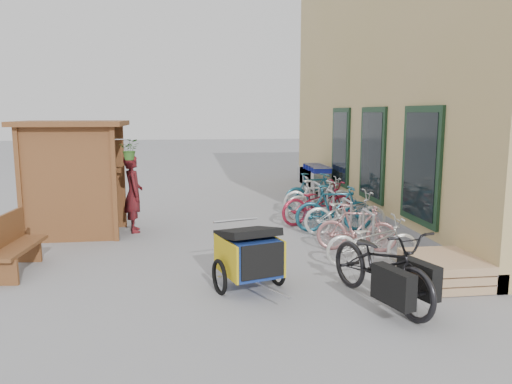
{
  "coord_description": "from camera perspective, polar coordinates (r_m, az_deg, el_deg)",
  "views": [
    {
      "loc": [
        -0.82,
        -8.26,
        2.58
      ],
      "look_at": [
        0.5,
        1.5,
        1.0
      ],
      "focal_mm": 35.0,
      "sensor_mm": 36.0,
      "label": 1
    }
  ],
  "objects": [
    {
      "name": "pallet_stack",
      "position": [
        8.2,
        20.68,
        -8.29
      ],
      "size": [
        1.0,
        1.2,
        0.4
      ],
      "color": "tan",
      "rests_on": "ground"
    },
    {
      "name": "person_kiosk",
      "position": [
        11.1,
        -13.84,
        -0.17
      ],
      "size": [
        0.52,
        0.68,
        1.68
      ],
      "primitive_type": "imported",
      "rotation": [
        0.0,
        0.0,
        1.77
      ],
      "color": "maroon",
      "rests_on": "ground"
    },
    {
      "name": "bike_7",
      "position": [
        13.33,
        6.54,
        0.08
      ],
      "size": [
        1.73,
        0.88,
        1.0
      ],
      "primitive_type": "imported",
      "rotation": [
        0.0,
        0.0,
        1.83
      ],
      "color": "#1B566E",
      "rests_on": "ground"
    },
    {
      "name": "bike_0",
      "position": [
        8.71,
        13.16,
        -5.48
      ],
      "size": [
        1.61,
        0.58,
        0.84
      ],
      "primitive_type": "imported",
      "rotation": [
        0.0,
        0.0,
        1.56
      ],
      "color": "silver",
      "rests_on": "ground"
    },
    {
      "name": "bench",
      "position": [
        8.97,
        -26.16,
        -5.34
      ],
      "size": [
        0.58,
        1.54,
        0.95
      ],
      "rotation": [
        0.0,
        0.0,
        -0.09
      ],
      "color": "brown",
      "rests_on": "ground"
    },
    {
      "name": "ground",
      "position": [
        8.69,
        -1.96,
        -8.16
      ],
      "size": [
        80.0,
        80.0,
        0.0
      ],
      "primitive_type": "plane",
      "color": "gray"
    },
    {
      "name": "shopping_carts",
      "position": [
        15.57,
        6.57,
        1.69
      ],
      "size": [
        0.56,
        2.23,
        1.01
      ],
      "color": "silver",
      "rests_on": "ground"
    },
    {
      "name": "bike_1",
      "position": [
        9.5,
        11.45,
        -4.03
      ],
      "size": [
        1.55,
        0.84,
        0.9
      ],
      "primitive_type": "imported",
      "rotation": [
        0.0,
        0.0,
        1.27
      ],
      "color": "tan",
      "rests_on": "ground"
    },
    {
      "name": "bike_rack",
      "position": [
        11.29,
        8.47,
        -1.51
      ],
      "size": [
        0.05,
        5.35,
        0.86
      ],
      "color": "#A5A8AD",
      "rests_on": "ground"
    },
    {
      "name": "bike_6",
      "position": [
        12.84,
        7.14,
        -0.4
      ],
      "size": [
        1.82,
        0.67,
        0.95
      ],
      "primitive_type": "imported",
      "rotation": [
        0.0,
        0.0,
        1.55
      ],
      "color": "silver",
      "rests_on": "ground"
    },
    {
      "name": "cargo_bike",
      "position": [
        7.0,
        14.25,
        -8.14
      ],
      "size": [
        1.3,
        2.19,
        1.09
      ],
      "rotation": [
        0.0,
        0.0,
        0.3
      ],
      "color": "black",
      "rests_on": "ground"
    },
    {
      "name": "bike_3",
      "position": [
        10.95,
        8.94,
        -1.87
      ],
      "size": [
        1.74,
        0.57,
        1.03
      ],
      "primitive_type": "imported",
      "rotation": [
        0.0,
        0.0,
        1.52
      ],
      "color": "#1B566E",
      "rests_on": "ground"
    },
    {
      "name": "bike_2",
      "position": [
        10.76,
        10.17,
        -2.34
      ],
      "size": [
        1.79,
        0.63,
        0.94
      ],
      "primitive_type": "imported",
      "rotation": [
        0.0,
        0.0,
        1.57
      ],
      "color": "silver",
      "rests_on": "ground"
    },
    {
      "name": "bike_5",
      "position": [
        11.92,
        7.05,
        -0.98
      ],
      "size": [
        1.74,
        0.78,
        1.01
      ],
      "primitive_type": "imported",
      "rotation": [
        0.0,
        0.0,
        1.76
      ],
      "color": "silver",
      "rests_on": "ground"
    },
    {
      "name": "building",
      "position": [
        14.73,
        22.6,
        11.99
      ],
      "size": [
        6.07,
        13.0,
        7.0
      ],
      "color": "tan",
      "rests_on": "ground"
    },
    {
      "name": "child_trailer",
      "position": [
        7.34,
        -0.82,
        -6.98
      ],
      "size": [
        1.1,
        1.7,
        0.98
      ],
      "rotation": [
        0.0,
        0.0,
        0.3
      ],
      "color": "navy",
      "rests_on": "ground"
    },
    {
      "name": "kiosk",
      "position": [
        11.06,
        -20.54,
        3.2
      ],
      "size": [
        2.49,
        1.65,
        2.4
      ],
      "color": "brown",
      "rests_on": "ground"
    },
    {
      "name": "bike_4",
      "position": [
        11.7,
        7.09,
        -1.21
      ],
      "size": [
        2.0,
        1.17,
        0.99
      ],
      "primitive_type": "imported",
      "rotation": [
        0.0,
        0.0,
        1.86
      ],
      "color": "maroon",
      "rests_on": "ground"
    }
  ]
}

